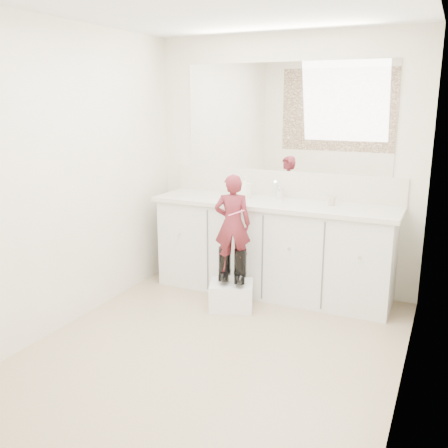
% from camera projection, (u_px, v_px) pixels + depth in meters
% --- Properties ---
extents(floor, '(3.00, 3.00, 0.00)m').
position_uv_depth(floor, '(217.00, 347.00, 3.74)').
color(floor, '#927660').
rests_on(floor, ground).
extents(ceiling, '(3.00, 3.00, 0.00)m').
position_uv_depth(ceiling, '(215.00, 3.00, 3.16)').
color(ceiling, white).
rests_on(ceiling, wall_back).
extents(wall_back, '(2.60, 0.00, 2.60)m').
position_uv_depth(wall_back, '(284.00, 165.00, 4.77)').
color(wall_back, beige).
rests_on(wall_back, floor).
extents(wall_front, '(2.60, 0.00, 2.60)m').
position_uv_depth(wall_front, '(64.00, 246.00, 2.13)').
color(wall_front, beige).
rests_on(wall_front, floor).
extents(wall_left, '(0.00, 3.00, 3.00)m').
position_uv_depth(wall_left, '(70.00, 178.00, 3.98)').
color(wall_left, beige).
rests_on(wall_left, floor).
extents(wall_right, '(0.00, 3.00, 3.00)m').
position_uv_depth(wall_right, '(416.00, 206.00, 2.92)').
color(wall_right, beige).
rests_on(wall_right, floor).
extents(vanity_cabinet, '(2.20, 0.55, 0.85)m').
position_uv_depth(vanity_cabinet, '(273.00, 250.00, 4.72)').
color(vanity_cabinet, silver).
rests_on(vanity_cabinet, floor).
extents(countertop, '(2.28, 0.58, 0.04)m').
position_uv_depth(countertop, '(273.00, 204.00, 4.59)').
color(countertop, beige).
rests_on(countertop, vanity_cabinet).
extents(backsplash, '(2.28, 0.03, 0.25)m').
position_uv_depth(backsplash, '(283.00, 184.00, 4.80)').
color(backsplash, beige).
rests_on(backsplash, countertop).
extents(mirror, '(2.00, 0.02, 1.00)m').
position_uv_depth(mirror, '(285.00, 118.00, 4.65)').
color(mirror, white).
rests_on(mirror, wall_back).
extents(dot_panel, '(2.00, 0.01, 1.20)m').
position_uv_depth(dot_panel, '(57.00, 139.00, 2.03)').
color(dot_panel, '#472819').
rests_on(dot_panel, wall_front).
extents(faucet, '(0.08, 0.08, 0.10)m').
position_uv_depth(faucet, '(279.00, 193.00, 4.72)').
color(faucet, silver).
rests_on(faucet, countertop).
extents(cup, '(0.10, 0.10, 0.08)m').
position_uv_depth(cup, '(332.00, 200.00, 4.44)').
color(cup, beige).
rests_on(cup, countertop).
extents(soap_bottle, '(0.11, 0.11, 0.21)m').
position_uv_depth(soap_bottle, '(245.00, 187.00, 4.76)').
color(soap_bottle, white).
rests_on(soap_bottle, countertop).
extents(step_stool, '(0.46, 0.42, 0.24)m').
position_uv_depth(step_stool, '(231.00, 295.00, 4.42)').
color(step_stool, white).
rests_on(step_stool, floor).
extents(boot_left, '(0.18, 0.23, 0.31)m').
position_uv_depth(boot_left, '(225.00, 264.00, 4.40)').
color(boot_left, black).
rests_on(boot_left, step_stool).
extents(boot_right, '(0.18, 0.23, 0.31)m').
position_uv_depth(boot_right, '(240.00, 267.00, 4.34)').
color(boot_right, black).
rests_on(boot_right, step_stool).
extents(toddler, '(0.37, 0.30, 0.86)m').
position_uv_depth(toddler, '(233.00, 224.00, 4.28)').
color(toddler, '#9C303A').
rests_on(toddler, step_stool).
extents(toothbrush, '(0.13, 0.06, 0.06)m').
position_uv_depth(toothbrush, '(236.00, 213.00, 4.15)').
color(toothbrush, '#F96091').
rests_on(toothbrush, toddler).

